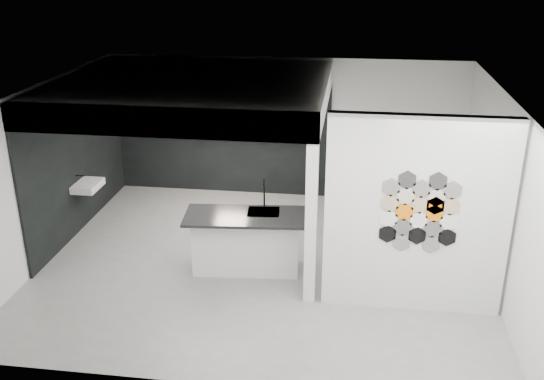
{
  "coord_description": "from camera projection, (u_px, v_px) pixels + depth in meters",
  "views": [
    {
      "loc": [
        1.31,
        -8.56,
        4.75
      ],
      "look_at": [
        0.1,
        0.3,
        1.15
      ],
      "focal_mm": 40.0,
      "sensor_mm": 36.0,
      "label": 1
    }
  ],
  "objects": [
    {
      "name": "partition_panel",
      "position": [
        416.0,
        217.0,
        8.08
      ],
      "size": [
        2.45,
        0.15,
        2.8
      ],
      "primitive_type": "cube",
      "color": "silver",
      "rests_on": "floor"
    },
    {
      "name": "utensil_cup",
      "position": [
        180.0,
        127.0,
        12.2
      ],
      "size": [
        0.1,
        0.1,
        0.09
      ],
      "primitive_type": "cylinder",
      "rotation": [
        0.0,
        0.0,
        -0.41
      ],
      "color": "black",
      "rests_on": "display_shelf"
    },
    {
      "name": "display_shelf",
      "position": [
        225.0,
        132.0,
        12.1
      ],
      "size": [
        3.0,
        0.15,
        0.04
      ],
      "primitive_type": "cube",
      "color": "black",
      "rests_on": "bay_clad_back"
    },
    {
      "name": "bottle_dark",
      "position": [
        216.0,
        127.0,
        12.09
      ],
      "size": [
        0.07,
        0.07,
        0.15
      ],
      "primitive_type": "cylinder",
      "rotation": [
        0.0,
        0.0,
        0.33
      ],
      "color": "black",
      "rests_on": "display_shelf"
    },
    {
      "name": "kettle",
      "position": [
        270.0,
        130.0,
        11.96
      ],
      "size": [
        0.2,
        0.2,
        0.13
      ],
      "primitive_type": "ellipsoid",
      "rotation": [
        0.0,
        0.0,
        0.3
      ],
      "color": "black",
      "rests_on": "display_shelf"
    },
    {
      "name": "bulkhead",
      "position": [
        193.0,
        91.0,
        9.94
      ],
      "size": [
        4.4,
        4.0,
        0.4
      ],
      "primitive_type": "cube",
      "color": "silver",
      "rests_on": "corner_column"
    },
    {
      "name": "corner_column",
      "position": [
        311.0,
        226.0,
        8.34
      ],
      "size": [
        0.16,
        0.16,
        2.35
      ],
      "primitive_type": "cube",
      "color": "silver",
      "rests_on": "floor"
    },
    {
      "name": "kitchen_island",
      "position": [
        246.0,
        241.0,
        9.42
      ],
      "size": [
        1.91,
        0.97,
        1.48
      ],
      "rotation": [
        0.0,
        0.0,
        0.09
      ],
      "color": "silver",
      "rests_on": "floor"
    },
    {
      "name": "glass_bowl",
      "position": [
        292.0,
        131.0,
        11.91
      ],
      "size": [
        0.16,
        0.16,
        0.11
      ],
      "primitive_type": "cylinder",
      "rotation": [
        0.0,
        0.0,
        0.06
      ],
      "color": "gray",
      "rests_on": "display_shelf"
    },
    {
      "name": "floor",
      "position": [
        263.0,
        263.0,
        9.81
      ],
      "size": [
        7.0,
        6.0,
        0.01
      ],
      "primitive_type": "cube",
      "color": "gray"
    },
    {
      "name": "wall_basin",
      "position": [
        88.0,
        186.0,
        10.63
      ],
      "size": [
        0.4,
        0.6,
        0.12
      ],
      "primitive_type": "cube",
      "color": "silver",
      "rests_on": "bay_clad_left"
    },
    {
      "name": "glass_vase",
      "position": [
        292.0,
        130.0,
        11.9
      ],
      "size": [
        0.13,
        0.13,
        0.15
      ],
      "primitive_type": "cylinder",
      "rotation": [
        0.0,
        0.0,
        -0.24
      ],
      "color": "gray",
      "rests_on": "display_shelf"
    },
    {
      "name": "bay_clad_back",
      "position": [
        221.0,
        137.0,
        12.26
      ],
      "size": [
        4.4,
        0.04,
        2.35
      ],
      "primitive_type": "cube",
      "color": "black",
      "rests_on": "floor"
    },
    {
      "name": "stockpot",
      "position": [
        163.0,
        124.0,
        12.22
      ],
      "size": [
        0.27,
        0.27,
        0.21
      ],
      "primitive_type": "cylinder",
      "rotation": [
        0.0,
        0.0,
        -0.07
      ],
      "color": "black",
      "rests_on": "display_shelf"
    },
    {
      "name": "hex_tile_cluster",
      "position": [
        420.0,
        212.0,
        7.96
      ],
      "size": [
        1.04,
        0.02,
        1.16
      ],
      "color": "black",
      "rests_on": "partition_panel"
    },
    {
      "name": "fascia_beam",
      "position": [
        157.0,
        122.0,
        8.17
      ],
      "size": [
        4.4,
        0.16,
        0.4
      ],
      "primitive_type": "cube",
      "color": "silver",
      "rests_on": "corner_column"
    },
    {
      "name": "bay_clad_left",
      "position": [
        78.0,
        164.0,
        10.72
      ],
      "size": [
        0.04,
        4.0,
        2.35
      ],
      "primitive_type": "cube",
      "color": "black",
      "rests_on": "floor"
    }
  ]
}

